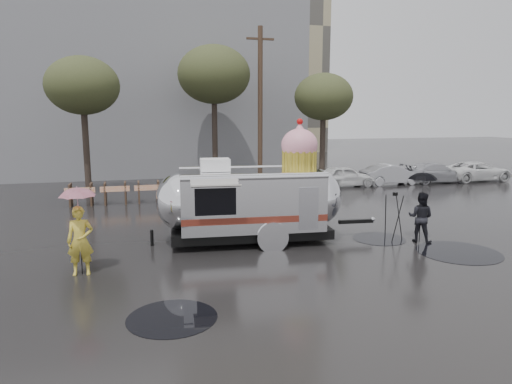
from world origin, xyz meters
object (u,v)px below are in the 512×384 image
object	(u,v)px
person_left	(80,241)
tripod	(394,211)
person_right	(421,217)
airstream_trailer	(253,198)

from	to	relation	value
person_left	tripod	bearing A→B (deg)	6.72
person_left	person_right	xyz separation A→B (m)	(10.29, 0.48, -0.09)
airstream_trailer	person_left	bearing A→B (deg)	-154.25
person_left	tripod	world-z (taller)	person_left
person_right	person_left	bearing A→B (deg)	47.70
airstream_trailer	tripod	size ratio (longest dim) A/B	4.68
person_right	tripod	distance (m)	0.84
airstream_trailer	person_left	distance (m)	5.46
airstream_trailer	tripod	distance (m)	4.66
airstream_trailer	person_left	world-z (taller)	airstream_trailer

